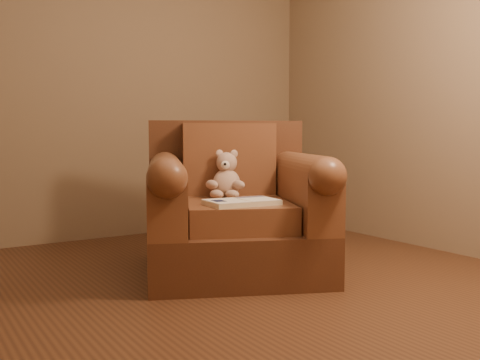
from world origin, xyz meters
TOP-DOWN VIEW (x-y plane):
  - floor at (0.00, 0.00)m, footprint 4.00×4.00m
  - armchair at (0.31, 0.41)m, footprint 1.46×1.43m
  - teddy_bear at (0.31, 0.51)m, footprint 0.25×0.27m
  - guidebook at (0.19, 0.13)m, footprint 0.45×0.29m
  - side_table at (1.08, 1.01)m, footprint 0.35×0.35m

SIDE VIEW (x-z plane):
  - floor at x=0.00m, z-range 0.00..0.00m
  - side_table at x=1.08m, z-range 0.02..0.51m
  - armchair at x=0.31m, z-range -0.11..0.89m
  - guidebook at x=0.19m, z-range 0.48..0.52m
  - teddy_bear at x=0.31m, z-range 0.44..0.77m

